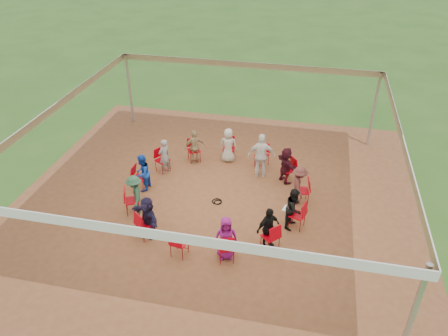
% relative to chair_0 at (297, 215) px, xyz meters
% --- Properties ---
extents(ground, '(80.00, 80.00, 0.00)m').
position_rel_chair_0_xyz_m(ground, '(-2.60, 0.77, -0.45)').
color(ground, '#2B541A').
rests_on(ground, ground).
extents(dirt_patch, '(13.00, 13.00, 0.00)m').
position_rel_chair_0_xyz_m(dirt_patch, '(-2.60, 0.77, -0.44)').
color(dirt_patch, brown).
rests_on(dirt_patch, ground).
extents(tent, '(10.33, 10.33, 3.00)m').
position_rel_chair_0_xyz_m(tent, '(-2.60, 0.77, 1.92)').
color(tent, '#B2B2B7').
rests_on(tent, ground).
extents(chair_0, '(0.54, 0.53, 0.90)m').
position_rel_chair_0_xyz_m(chair_0, '(0.00, 0.00, 0.00)').
color(chair_0, '#BD000E').
rests_on(chair_0, ground).
extents(chair_1, '(0.51, 0.50, 0.90)m').
position_rel_chair_0_xyz_m(chair_1, '(0.06, 1.30, 0.00)').
color(chair_1, '#BD000E').
rests_on(chair_1, ground).
extents(chair_2, '(0.61, 0.60, 0.90)m').
position_rel_chair_0_xyz_m(chair_2, '(-0.49, 2.48, 0.00)').
color(chair_2, '#BD000E').
rests_on(chair_2, ground).
extents(chair_3, '(0.56, 0.57, 0.90)m').
position_rel_chair_0_xyz_m(chair_3, '(-1.52, 3.26, 0.00)').
color(chair_3, '#BD000E').
rests_on(chair_3, ground).
extents(chair_4, '(0.45, 0.47, 0.90)m').
position_rel_chair_0_xyz_m(chair_4, '(-2.81, 3.48, 0.00)').
color(chair_4, '#BD000E').
rests_on(chair_4, ground).
extents(chair_5, '(0.59, 0.60, 0.90)m').
position_rel_chair_0_xyz_m(chair_5, '(-4.04, 3.08, 0.00)').
color(chair_5, '#BD000E').
rests_on(chair_5, ground).
extents(chair_6, '(0.59, 0.58, 0.90)m').
position_rel_chair_0_xyz_m(chair_6, '(-4.95, 2.14, 0.00)').
color(chair_6, '#BD000E').
rests_on(chair_6, ground).
extents(chair_7, '(0.46, 0.44, 0.90)m').
position_rel_chair_0_xyz_m(chair_7, '(-5.32, 0.90, 0.00)').
color(chair_7, '#BD000E').
rests_on(chair_7, ground).
extents(chair_8, '(0.58, 0.57, 0.90)m').
position_rel_chair_0_xyz_m(chair_8, '(-5.07, -0.38, 0.00)').
color(chair_8, '#BD000E').
rests_on(chair_8, ground).
extents(chair_9, '(0.60, 0.60, 0.90)m').
position_rel_chair_0_xyz_m(chair_9, '(-4.25, -1.39, 0.00)').
color(chair_9, '#BD000E').
rests_on(chair_9, ground).
extents(chair_10, '(0.49, 0.50, 0.90)m').
position_rel_chair_0_xyz_m(chair_10, '(-3.06, -1.91, 0.00)').
color(chair_10, '#BD000E').
rests_on(chair_10, ground).
extents(chair_11, '(0.54, 0.55, 0.90)m').
position_rel_chair_0_xyz_m(chair_11, '(-1.76, -1.81, 0.00)').
color(chair_11, '#BD000E').
rests_on(chair_11, ground).
extents(chair_12, '(0.61, 0.61, 0.90)m').
position_rel_chair_0_xyz_m(chair_12, '(-0.66, -1.12, 0.00)').
color(chair_12, '#BD000E').
rests_on(chair_12, ground).
extents(person_seated_0, '(0.54, 0.72, 1.32)m').
position_rel_chair_0_xyz_m(person_seated_0, '(-0.12, 0.03, 0.22)').
color(person_seated_0, black).
rests_on(person_seated_0, ground).
extents(person_seated_1, '(0.58, 0.92, 1.32)m').
position_rel_chair_0_xyz_m(person_seated_1, '(-0.06, 1.28, 0.22)').
color(person_seated_1, '#572A26').
rests_on(person_seated_1, ground).
extents(person_seated_2, '(1.12, 1.24, 1.32)m').
position_rel_chair_0_xyz_m(person_seated_2, '(-0.58, 2.40, 0.22)').
color(person_seated_2, '#3C0F1A').
rests_on(person_seated_2, ground).
extents(person_seated_3, '(0.67, 0.41, 1.32)m').
position_rel_chair_0_xyz_m(person_seated_3, '(-2.80, 3.36, 0.22)').
color(person_seated_3, '#B2AE9E').
rests_on(person_seated_3, ground).
extents(person_seated_4, '(0.86, 0.74, 1.32)m').
position_rel_chair_0_xyz_m(person_seated_4, '(-3.98, 2.97, 0.22)').
color(person_seated_4, tan).
rests_on(person_seated_4, ground).
extents(person_seated_5, '(0.52, 0.57, 1.32)m').
position_rel_chair_0_xyz_m(person_seated_5, '(-4.84, 2.08, 0.22)').
color(person_seated_5, gray).
rests_on(person_seated_5, ground).
extents(person_seated_6, '(0.40, 0.66, 1.32)m').
position_rel_chair_0_xyz_m(person_seated_6, '(-5.20, 0.89, 0.22)').
color(person_seated_6, '#1341B2').
rests_on(person_seated_6, ground).
extents(person_seated_7, '(0.74, 0.95, 1.32)m').
position_rel_chair_0_xyz_m(person_seated_7, '(-4.96, -0.33, 0.22)').
color(person_seated_7, '#275039').
rests_on(person_seated_7, ground).
extents(person_seated_8, '(1.25, 1.10, 1.32)m').
position_rel_chair_0_xyz_m(person_seated_8, '(-4.18, -1.29, 0.22)').
color(person_seated_8, '#1E1938').
rests_on(person_seated_8, ground).
extents(person_seated_9, '(0.72, 0.54, 1.32)m').
position_rel_chair_0_xyz_m(person_seated_9, '(-1.80, -1.70, 0.22)').
color(person_seated_9, '#7E1268').
rests_on(person_seated_9, ground).
extents(person_seated_10, '(0.82, 0.83, 1.32)m').
position_rel_chair_0_xyz_m(person_seated_10, '(-0.74, -1.04, 0.22)').
color(person_seated_10, black).
rests_on(person_seated_10, ground).
extents(standing_person, '(1.02, 0.62, 1.65)m').
position_rel_chair_0_xyz_m(standing_person, '(-1.46, 2.58, 0.38)').
color(standing_person, white).
rests_on(standing_person, ground).
extents(cable_coil, '(0.42, 0.42, 0.03)m').
position_rel_chair_0_xyz_m(cable_coil, '(-2.60, 0.71, -0.43)').
color(cable_coil, black).
rests_on(cable_coil, ground).
extents(laptop, '(0.33, 0.37, 0.21)m').
position_rel_chair_0_xyz_m(laptop, '(-0.27, 0.08, 0.17)').
color(laptop, '#B7B7BC').
rests_on(laptop, ground).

